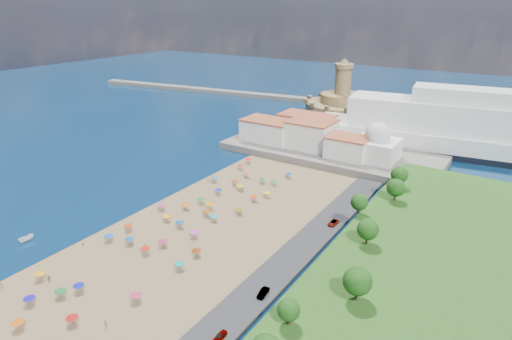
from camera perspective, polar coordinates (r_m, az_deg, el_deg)
The scene contains 12 objects.
ground at distance 130.68m, azimuth -7.50°, elevation -6.29°, with size 700.00×700.00×0.00m, color #071938.
terrace at distance 183.01m, azimuth 9.81°, elevation 2.34°, with size 90.00×36.00×3.00m, color #59544C.
jetty at distance 222.18m, azimuth 8.25°, elevation 5.77°, with size 18.00×70.00×2.40m, color #59544C.
breakwater at distance 309.66m, azimuth -4.90°, elevation 10.37°, with size 200.00×7.00×2.60m, color #59544C.
waterfront_buildings at distance 186.80m, azimuth 6.34°, elevation 4.98°, with size 57.00×29.00×11.00m.
domed_building at distance 172.53m, azimuth 15.78°, elevation 3.27°, with size 16.00×16.00×15.00m.
fortress at distance 247.67m, azimuth 11.31°, elevation 8.51°, with size 40.00×40.00×32.40m.
cruise_ship at distance 201.11m, azimuth 30.04°, elevation 4.04°, with size 157.97×43.66×34.16m.
beach_parasols at distance 124.77m, azimuth -10.05°, elevation -6.76°, with size 29.84×114.65×2.20m.
beachgoers at distance 124.14m, azimuth -13.56°, elevation -7.74°, with size 30.95×75.27×1.85m.
parked_cars at distance 115.61m, azimuth 7.71°, elevation -9.50°, with size 2.24×74.79×1.39m.
hillside_trees at distance 98.30m, azimuth 12.01°, elevation -9.90°, with size 17.89×104.68×7.32m.
Camera 1 is at (76.57, -86.96, 60.43)m, focal length 30.00 mm.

